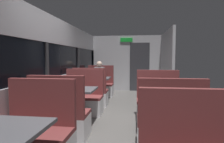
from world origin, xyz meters
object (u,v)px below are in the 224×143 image
bench_mid_window_facing_end (61,119)px  coffee_cup_primary (164,90)px  bench_far_window_facing_entry (100,87)px  dining_table_far_window (96,81)px  bench_far_window_facing_end (91,94)px  bench_near_window_facing_entry (37,138)px  seated_passenger (100,81)px  bench_rear_aisle_facing_end (169,128)px  dining_table_mid_window (74,93)px  dining_table_rear_aisle (163,98)px  coffee_cup_secondary (92,76)px  bench_rear_aisle_facing_entry (158,105)px  bench_mid_window_facing_entry (83,100)px

bench_mid_window_facing_end → coffee_cup_primary: bearing=14.0°
bench_far_window_facing_entry → coffee_cup_primary: bearing=-60.1°
dining_table_far_window → bench_far_window_facing_end: 0.77m
bench_near_window_facing_entry → seated_passenger: (0.00, 4.29, 0.21)m
bench_rear_aisle_facing_end → bench_far_window_facing_entry: bearing=115.3°
coffee_cup_primary → bench_rear_aisle_facing_end: bearing=-91.0°
dining_table_mid_window → bench_rear_aisle_facing_end: (1.79, -0.90, -0.31)m
dining_table_far_window → bench_rear_aisle_facing_end: 3.58m
coffee_cup_primary → dining_table_far_window: bearing=126.5°
bench_near_window_facing_entry → dining_table_rear_aisle: bearing=35.6°
bench_mid_window_facing_end → coffee_cup_secondary: (-0.16, 2.98, 0.46)m
dining_table_mid_window → bench_near_window_facing_entry: bearing=-90.0°
coffee_cup_primary → bench_rear_aisle_facing_entry: bearing=90.9°
bench_rear_aisle_facing_end → coffee_cup_secondary: (-1.95, 3.18, 0.46)m
coffee_cup_primary → coffee_cup_secondary: size_ratio=1.00×
bench_far_window_facing_entry → bench_rear_aisle_facing_entry: bearing=-53.1°
bench_mid_window_facing_entry → dining_table_far_window: bearing=90.0°
dining_table_rear_aisle → seated_passenger: seated_passenger is taller
bench_far_window_facing_entry → dining_table_far_window: bearing=-90.0°
bench_mid_window_facing_entry → bench_near_window_facing_entry: bearing=-90.0°
bench_mid_window_facing_end → bench_far_window_facing_end: same height
dining_table_mid_window → bench_rear_aisle_facing_entry: (1.79, 0.50, -0.31)m
bench_near_window_facing_entry → dining_table_mid_window: bearing=90.0°
seated_passenger → coffee_cup_primary: size_ratio=14.00×
dining_table_mid_window → bench_mid_window_facing_end: bench_mid_window_facing_end is taller
bench_mid_window_facing_entry → coffee_cup_primary: (1.80, -0.95, 0.46)m
dining_table_far_window → dining_table_rear_aisle: size_ratio=1.00×
seated_passenger → bench_rear_aisle_facing_end: bearing=-64.2°
bench_far_window_facing_end → coffee_cup_primary: size_ratio=12.22×
bench_mid_window_facing_end → dining_table_rear_aisle: size_ratio=1.22×
bench_far_window_facing_end → seated_passenger: seated_passenger is taller
dining_table_far_window → bench_far_window_facing_entry: bearing=90.0°
dining_table_far_window → bench_far_window_facing_end: size_ratio=0.82×
bench_rear_aisle_facing_entry → coffee_cup_secondary: (-1.95, 1.78, 0.46)m
dining_table_far_window → bench_far_window_facing_entry: size_ratio=0.82×
dining_table_mid_window → coffee_cup_secondary: (-0.16, 2.28, 0.15)m
bench_rear_aisle_facing_end → coffee_cup_primary: 0.79m
bench_far_window_facing_end → bench_rear_aisle_facing_end: same height
bench_mid_window_facing_end → dining_table_far_window: bearing=90.0°
bench_mid_window_facing_entry → bench_far_window_facing_entry: bearing=90.0°
bench_far_window_facing_entry → coffee_cup_primary: (1.80, -3.13, 0.46)m
dining_table_mid_window → bench_rear_aisle_facing_entry: 1.88m
dining_table_rear_aisle → bench_far_window_facing_entry: bearing=120.2°
bench_rear_aisle_facing_end → seated_passenger: size_ratio=0.87×
bench_mid_window_facing_entry → seated_passenger: (0.00, 2.11, 0.21)m
dining_table_rear_aisle → coffee_cup_secondary: 3.15m
bench_far_window_facing_entry → seated_passenger: seated_passenger is taller
dining_table_rear_aisle → bench_rear_aisle_facing_end: size_ratio=0.82×
bench_near_window_facing_entry → bench_mid_window_facing_entry: (0.00, 2.18, 0.00)m
dining_table_mid_window → dining_table_far_window: bearing=90.0°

